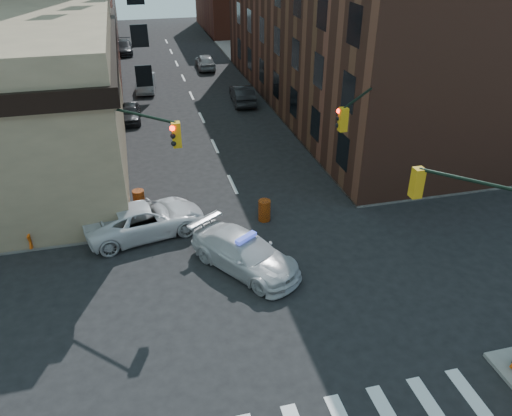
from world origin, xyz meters
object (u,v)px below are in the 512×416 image
pedestrian_a (95,210)px  pedestrian_b (53,224)px  parked_car_wnear (130,113)px  parked_car_wfar (146,83)px  barrel_road (264,210)px  barrel_bank (139,200)px  parked_car_enear (242,94)px  barricade_nw_a (120,206)px  pickup (145,219)px  police_car (245,253)px

pedestrian_a → pedestrian_b: size_ratio=1.02×
parked_car_wnear → parked_car_wfar: (1.68, 7.83, 0.09)m
parked_car_wnear → barrel_road: size_ratio=3.39×
barrel_bank → pedestrian_b: bearing=-149.8°
parked_car_enear → barricade_nw_a: parked_car_enear is taller
parked_car_wnear → pedestrian_a: bearing=-94.8°
parked_car_enear → pedestrian_a: pedestrian_a is taller
pickup → barricade_nw_a: (-1.20, 2.16, -0.25)m
barrel_road → parked_car_wnear: bearing=110.2°
parked_car_enear → barrel_bank: (-9.48, -16.40, -0.23)m
parked_car_wnear → parked_car_enear: (9.46, 2.14, 0.13)m
parked_car_wfar → pedestrian_b: 25.15m
pedestrian_b → barricade_nw_a: (3.09, 1.96, -0.53)m
police_car → pedestrian_a: (-6.54, 5.04, 0.30)m
police_car → parked_car_enear: size_ratio=1.16×
parked_car_enear → barrel_road: 19.45m
pickup → police_car: bearing=-146.2°
parked_car_wfar → pedestrian_a: pedestrian_a is taller
pickup → barricade_nw_a: size_ratio=5.33×
pickup → barrel_road: (6.08, -0.20, -0.25)m
pedestrian_b → barrel_road: size_ratio=1.64×
police_car → parked_car_wnear: (-4.34, 20.88, -0.15)m
parked_car_enear → barrel_road: size_ratio=4.19×
police_car → parked_car_wnear: police_car is taller
pedestrian_a → barricade_nw_a: pedestrian_a is taller
parked_car_enear → pedestrian_b: size_ratio=2.55×
police_car → pedestrian_b: pedestrian_b is taller
parked_car_wnear → police_car: bearing=-75.1°
police_car → parked_car_wfar: police_car is taller
pickup → pedestrian_b: bearing=75.3°
parked_car_wfar → pedestrian_a: bearing=-92.8°
police_car → pedestrian_a: bearing=109.0°
pickup → pedestrian_b: pedestrian_b is taller
parked_car_wfar → pedestrian_b: size_ratio=2.43×
pickup → barrel_road: pickup is taller
barrel_road → barricade_nw_a: (-7.28, 2.37, -0.01)m
pedestrian_a → pedestrian_b: 2.07m
barrel_bank → police_car: bearing=-56.7°
pickup → barrel_road: size_ratio=5.14×
police_car → parked_car_wfar: size_ratio=1.22×
pickup → barrel_bank: bearing=-7.6°
pickup → pedestrian_a: (-2.38, 1.01, 0.29)m
pedestrian_a → barricade_nw_a: (1.18, 1.15, -0.54)m
parked_car_wfar → barrel_road: bearing=-73.1°
barrel_bank → parked_car_enear: bearing=60.0°
parked_car_wnear → pedestrian_b: pedestrian_b is taller
parked_car_wnear → parked_car_wfar: size_ratio=0.85×
police_car → parked_car_enear: bearing=44.1°
pickup → barrel_bank: (-0.20, 2.58, -0.26)m
parked_car_wnear → barricade_nw_a: 14.71m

